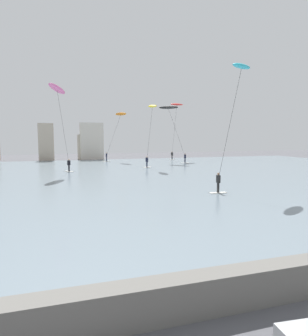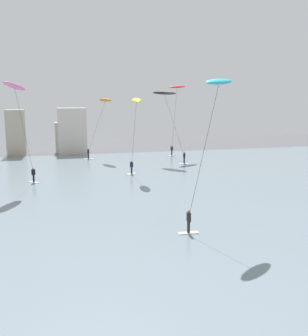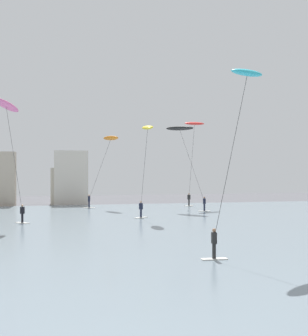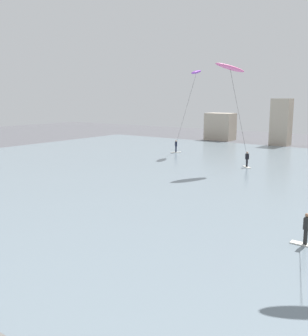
% 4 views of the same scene
% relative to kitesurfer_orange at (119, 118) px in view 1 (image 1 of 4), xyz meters
% --- Properties ---
extents(water_bay, '(84.00, 52.00, 0.10)m').
position_rel_kitesurfer_orange_xyz_m(water_bay, '(-2.50, -20.31, -7.90)').
color(water_bay, slate).
rests_on(water_bay, ground).
extents(far_shore_buildings, '(24.25, 4.40, 7.36)m').
position_rel_kitesurfer_orange_xyz_m(far_shore_buildings, '(-12.14, 8.22, -4.88)').
color(far_shore_buildings, '#B7A893').
rests_on(far_shore_buildings, ground).
extents(kitesurfer_orange, '(4.42, 3.48, 8.91)m').
position_rel_kitesurfer_orange_xyz_m(kitesurfer_orange, '(0.00, 0.00, 0.00)').
color(kitesurfer_orange, silver).
rests_on(kitesurfer_orange, water_bay).
extents(kitesurfer_pink, '(3.05, 4.95, 10.59)m').
position_rel_kitesurfer_orange_xyz_m(kitesurfer_pink, '(-10.35, -16.15, 1.49)').
color(kitesurfer_pink, silver).
rests_on(kitesurfer_pink, water_bay).
extents(kitesurfer_red, '(3.63, 4.07, 10.75)m').
position_rel_kitesurfer_orange_xyz_m(kitesurfer_red, '(10.56, -1.06, 1.83)').
color(kitesurfer_red, silver).
rests_on(kitesurfer_red, water_bay).
extents(kitesurfer_cyan, '(4.19, 2.52, 10.39)m').
position_rel_kitesurfer_orange_xyz_m(kitesurfer_cyan, '(3.45, -32.54, 1.14)').
color(kitesurfer_cyan, silver).
rests_on(kitesurfer_cyan, water_bay).
extents(kitesurfer_black, '(4.66, 4.41, 9.87)m').
position_rel_kitesurfer_orange_xyz_m(kitesurfer_black, '(7.91, -4.51, 1.09)').
color(kitesurfer_black, silver).
rests_on(kitesurfer_black, water_bay).
extents(kitesurfer_yellow, '(1.60, 4.04, 9.07)m').
position_rel_kitesurfer_orange_xyz_m(kitesurfer_yellow, '(1.97, -13.59, 0.01)').
color(kitesurfer_yellow, silver).
rests_on(kitesurfer_yellow, water_bay).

